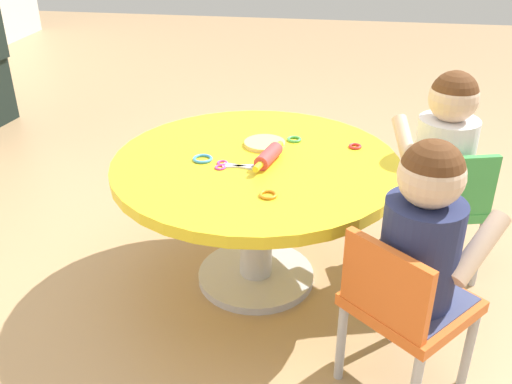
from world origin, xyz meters
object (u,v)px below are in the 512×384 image
child_chair_left (404,306)px  seated_child_left (424,231)px  rolling_pin (269,156)px  child_chair_right (440,203)px  seated_child_right (446,142)px  craft_scissors (229,166)px  craft_table (256,187)px

child_chair_left → seated_child_left: bearing=-41.1°
rolling_pin → seated_child_left: bearing=-132.2°
seated_child_left → child_chair_right: bearing=-14.1°
child_chair_right → child_chair_left: bearing=164.3°
child_chair_left → seated_child_right: (0.66, -0.16, 0.23)m
seated_child_left → craft_scissors: bearing=57.8°
craft_table → seated_child_right: seated_child_right is taller
rolling_pin → child_chair_left: bearing=-135.8°
child_chair_left → child_chair_right: same height
seated_child_left → seated_child_right: size_ratio=1.00×
craft_scissors → seated_child_left: bearing=-122.2°
child_chair_left → child_chair_right: (0.62, -0.17, 0.00)m
child_chair_left → seated_child_right: bearing=-14.0°
child_chair_left → craft_scissors: 0.73m
craft_table → rolling_pin: 0.14m
craft_table → seated_child_left: bearing=-130.6°
craft_table → child_chair_right: 0.68m
craft_table → seated_child_right: 0.69m
craft_table → rolling_pin: (-0.02, -0.05, 0.13)m
rolling_pin → craft_scissors: 0.14m
child_chair_right → craft_scissors: size_ratio=3.98×
child_chair_right → rolling_pin: rolling_pin is taller
child_chair_left → craft_scissors: bearing=54.5°
seated_child_right → craft_scissors: seated_child_right is taller
craft_table → seated_child_right: (0.19, -0.65, 0.14)m
seated_child_left → child_chair_right: seated_child_left is taller
craft_scissors → craft_table: bearing=-50.9°
seated_child_right → craft_scissors: 0.77m
child_chair_left → rolling_pin: size_ratio=2.35×
craft_scissors → seated_child_right: bearing=-71.0°
craft_table → craft_scissors: size_ratio=7.38×
craft_scissors → rolling_pin: bearing=-68.6°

